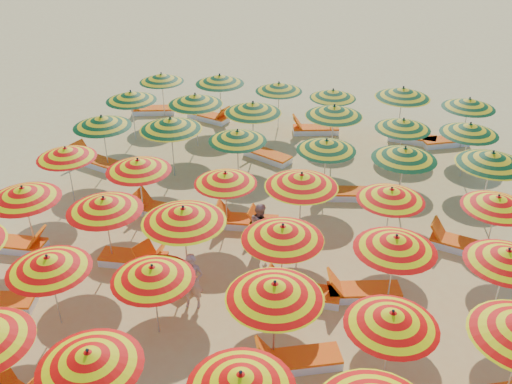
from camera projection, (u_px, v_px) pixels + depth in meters
ground at (251, 254)px, 14.96m from camera, size 120.00×120.00×0.00m
umbrella_8 at (89, 359)px, 9.54m from camera, size 2.04×2.04×1.93m
umbrella_9 at (241, 381)px, 9.13m from camera, size 2.30×2.30×1.93m
umbrella_13 at (48, 263)px, 11.88m from camera, size 2.24×2.24×1.89m
umbrella_14 at (153, 273)px, 11.65m from camera, size 1.82×1.82×1.86m
umbrella_15 at (275, 290)px, 10.90m from camera, size 2.32×2.32×2.06m
umbrella_16 at (392, 319)px, 10.44m from camera, size 2.20×2.20×1.88m
umbrella_18 at (23, 193)px, 14.30m from camera, size 2.33×2.33×1.95m
umbrella_19 at (104, 204)px, 13.79m from camera, size 1.90×1.90×1.98m
umbrella_20 at (184, 215)px, 13.15m from camera, size 2.61×2.61×2.11m
umbrella_21 at (283, 232)px, 12.70m from camera, size 2.20×2.20×2.00m
umbrella_22 at (396, 243)px, 12.43m from camera, size 2.43×2.43×1.95m
umbrella_23 at (508, 256)px, 12.09m from camera, size 1.95×1.95×1.89m
umbrella_24 at (66, 153)px, 16.53m from camera, size 2.29×2.29×1.83m
umbrella_25 at (138, 165)px, 15.68m from camera, size 2.36×2.36×1.92m
umbrella_26 at (225, 178)px, 15.25m from camera, size 1.81×1.81×1.81m
umbrella_27 at (302, 180)px, 14.70m from camera, size 1.97×1.97×2.05m
umbrella_28 at (391, 194)px, 14.44m from camera, size 2.05×2.05×1.85m
umbrella_29 at (498, 202)px, 14.10m from camera, size 1.95×1.95×1.85m
umbrella_30 at (102, 121)px, 18.21m from camera, size 2.32×2.32×1.98m
umbrella_31 at (171, 124)px, 17.79m from camera, size 2.47×2.47×2.10m
umbrella_32 at (238, 136)px, 17.40m from camera, size 2.11×2.11×1.91m
umbrella_33 at (326, 145)px, 16.86m from camera, size 1.89×1.89×1.89m
umbrella_34 at (405, 153)px, 16.20m from camera, size 2.13×2.13×1.98m
umbrella_35 at (492, 158)px, 15.73m from camera, size 2.11×2.11×2.08m
umbrella_36 at (131, 96)px, 20.34m from camera, size 2.39×2.39×1.92m
umbrella_37 at (195, 99)px, 19.78m from camera, size 2.51×2.51×2.04m
umbrella_38 at (253, 108)px, 19.07m from camera, size 2.54×2.54×2.05m
umbrella_39 at (334, 111)px, 18.88m from camera, size 2.39×2.39×2.03m
umbrella_40 at (403, 124)px, 18.23m from camera, size 2.14×2.14×1.89m
umbrella_41 at (470, 129)px, 17.83m from camera, size 1.93×1.93×1.93m
umbrella_42 at (161, 78)px, 22.30m from camera, size 1.92×1.92×1.85m
umbrella_43 at (220, 79)px, 21.75m from camera, size 2.47×2.47×1.99m
umbrella_44 at (279, 87)px, 21.31m from camera, size 2.07×2.07×1.87m
umbrella_45 at (333, 94)px, 20.83m from camera, size 2.00×2.00×1.81m
umbrella_46 at (403, 93)px, 20.23m from camera, size 2.38×2.38×2.09m
umbrella_47 at (469, 103)px, 19.71m from camera, size 2.32×2.32×1.94m
lounger_11 at (297, 360)px, 11.56m from camera, size 1.82×1.20×0.69m
lounger_13 at (16, 244)px, 15.08m from camera, size 1.77×0.71×0.69m
lounger_14 at (135, 259)px, 14.53m from camera, size 1.78×0.73×0.69m
lounger_15 at (164, 272)px, 14.05m from camera, size 1.82×1.25×0.69m
lounger_16 at (302, 293)px, 13.38m from camera, size 1.75×0.62×0.69m
lounger_17 at (362, 292)px, 13.41m from camera, size 1.82×1.02×0.69m
lounger_18 at (163, 211)px, 16.55m from camera, size 1.78×0.76×0.69m
lounger_19 at (246, 221)px, 16.04m from camera, size 1.79×0.78×0.69m
lounger_20 at (278, 229)px, 15.72m from camera, size 1.75×0.62×0.69m
lounger_21 at (461, 245)px, 15.06m from camera, size 1.82×0.99×0.69m
lounger_22 at (95, 161)px, 19.31m from camera, size 1.83×1.06×0.69m
lounger_23 at (339, 193)px, 17.42m from camera, size 1.81×0.92×0.69m
lounger_24 at (267, 155)px, 19.71m from camera, size 1.82×1.25×0.69m
lounger_25 at (152, 110)px, 23.31m from camera, size 1.83×1.06×0.69m
lounger_26 at (209, 117)px, 22.69m from camera, size 1.83×1.09×0.69m
lounger_27 at (314, 129)px, 21.61m from camera, size 1.82×1.02×0.69m
lounger_28 at (411, 138)px, 20.95m from camera, size 1.79×0.78×0.69m
lounger_29 at (446, 141)px, 20.68m from camera, size 1.82×1.25×0.69m
beachgoer_b at (260, 226)px, 14.94m from camera, size 0.80×0.81×1.32m
beachgoer_a at (192, 281)px, 12.87m from camera, size 0.55×0.40×1.41m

